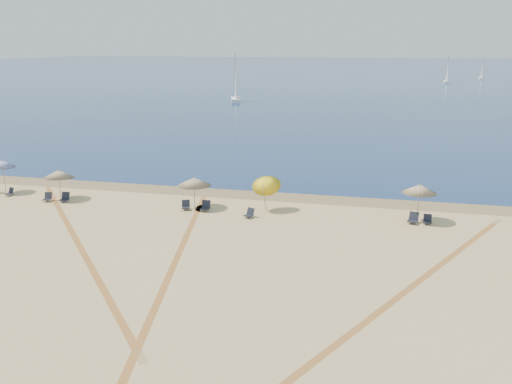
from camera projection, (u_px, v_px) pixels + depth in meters
ground at (124, 372)px, 19.53m from camera, size 160.00×160.00×0.00m
ocean at (371, 70)px, 231.10m from camera, size 500.00×500.00×0.00m
wet_sand at (268, 195)px, 42.10m from camera, size 500.00×500.00×0.00m
umbrella_0 at (2, 164)px, 42.33m from camera, size 1.86×1.86×2.58m
umbrella_1 at (59, 174)px, 40.60m from camera, size 2.25×2.28×2.23m
umbrella_2 at (194, 182)px, 38.45m from camera, size 2.32×2.32×2.22m
umbrella_3 at (266, 183)px, 37.75m from camera, size 1.96×2.14×2.71m
umbrella_4 at (420, 189)px, 35.39m from camera, size 2.18×2.18×2.51m
chair_1 at (10, 192)px, 42.00m from camera, size 0.67×0.71×0.59m
chair_2 at (48, 197)px, 40.48m from camera, size 0.61×0.69×0.64m
chair_3 at (65, 198)px, 40.33m from camera, size 0.62×0.71×0.70m
chair_4 at (186, 206)px, 38.45m from camera, size 0.72×0.78×0.65m
chair_5 at (206, 206)px, 38.18m from camera, size 0.60×0.70×0.71m
chair_6 at (249, 213)px, 36.70m from camera, size 0.70×0.76×0.63m
chair_7 at (413, 219)px, 35.52m from camera, size 0.75×0.82×0.71m
chair_8 at (428, 220)px, 35.39m from camera, size 0.51×0.60×0.61m
sailboat_0 at (447, 74)px, 159.28m from camera, size 1.45×5.47×8.12m
sailboat_1 at (482, 72)px, 175.67m from camera, size 1.50×4.84×7.11m
sailboat_2 at (235, 87)px, 108.28m from camera, size 3.25×6.29×9.08m
tire_tracks at (204, 263)px, 29.23m from camera, size 57.32×42.59×0.00m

